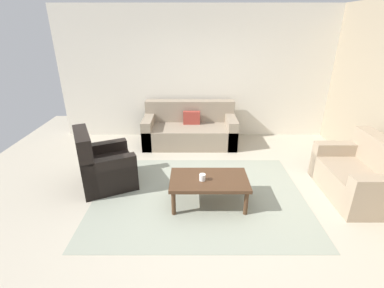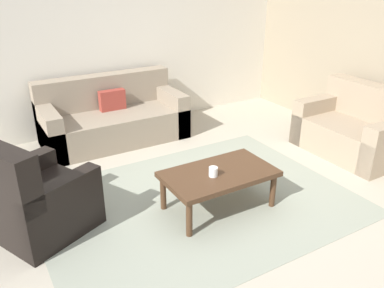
{
  "view_description": "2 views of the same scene",
  "coord_description": "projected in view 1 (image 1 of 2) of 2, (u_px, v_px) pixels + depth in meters",
  "views": [
    {
      "loc": [
        -0.11,
        -3.53,
        2.39
      ],
      "look_at": [
        -0.11,
        0.06,
        0.83
      ],
      "focal_mm": 25.65,
      "sensor_mm": 36.0,
      "label": 1
    },
    {
      "loc": [
        -1.85,
        -3.03,
        2.24
      ],
      "look_at": [
        0.01,
        0.12,
        0.62
      ],
      "focal_mm": 37.11,
      "sensor_mm": 36.0,
      "label": 2
    }
  ],
  "objects": [
    {
      "name": "ground_plane",
      "position": [
        199.0,
        195.0,
        4.18
      ],
      "size": [
        8.0,
        8.0,
        0.0
      ],
      "primitive_type": "plane",
      "color": "#B2A893"
    },
    {
      "name": "rear_partition",
      "position": [
        197.0,
        74.0,
        6.01
      ],
      "size": [
        6.0,
        0.12,
        2.8
      ],
      "primitive_type": "cube",
      "color": "silver",
      "rests_on": "ground_plane"
    },
    {
      "name": "area_rug",
      "position": [
        199.0,
        195.0,
        4.18
      ],
      "size": [
        3.15,
        2.37,
        0.01
      ],
      "primitive_type": "cube",
      "color": "gray",
      "rests_on": "ground_plane"
    },
    {
      "name": "couch_main",
      "position": [
        190.0,
        129.0,
        5.99
      ],
      "size": [
        1.95,
        0.92,
        0.88
      ],
      "color": "gray",
      "rests_on": "ground_plane"
    },
    {
      "name": "couch_loveseat",
      "position": [
        363.0,
        178.0,
        4.09
      ],
      "size": [
        0.87,
        1.32,
        0.88
      ],
      "color": "gray",
      "rests_on": "ground_plane"
    },
    {
      "name": "armchair_leather",
      "position": [
        102.0,
        168.0,
        4.35
      ],
      "size": [
        1.06,
        1.06,
        0.95
      ],
      "color": "black",
      "rests_on": "ground_plane"
    },
    {
      "name": "coffee_table",
      "position": [
        209.0,
        182.0,
        3.87
      ],
      "size": [
        1.1,
        0.64,
        0.41
      ],
      "color": "#472D1C",
      "rests_on": "ground_plane"
    },
    {
      "name": "cup",
      "position": [
        203.0,
        177.0,
        3.79
      ],
      "size": [
        0.09,
        0.09,
        0.09
      ],
      "primitive_type": "cylinder",
      "color": "white",
      "rests_on": "coffee_table"
    }
  ]
}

